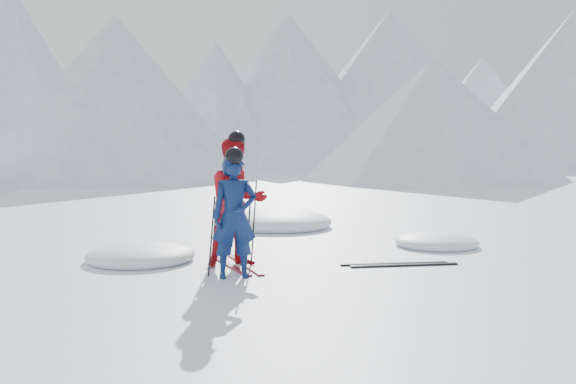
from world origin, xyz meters
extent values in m
plane|color=white|center=(0.00, 0.00, 0.00)|extent=(160.00, 160.00, 0.00)
cone|color=#B2BCD1|center=(-11.51, 40.48, 7.17)|extent=(23.96, 23.96, 14.35)
cone|color=#B2BCD1|center=(-5.08, 51.27, 5.96)|extent=(17.69, 17.69, 11.93)
cone|color=#B2BCD1|center=(4.51, 43.52, 5.42)|extent=(19.63, 19.63, 10.85)
cone|color=#B2BCD1|center=(11.74, 46.25, 7.07)|extent=(23.31, 23.31, 14.15)
cone|color=#B2BCD1|center=(21.49, 44.84, 7.44)|extent=(28.94, 28.94, 14.88)
cone|color=silver|center=(31.93, 45.34, 5.38)|extent=(24.45, 24.45, 10.76)
cone|color=#B2BCD1|center=(31.85, 32.40, 6.51)|extent=(28.50, 28.50, 13.01)
cone|color=#B2BCD1|center=(12.00, 20.00, 3.25)|extent=(14.00, 14.00, 6.50)
cone|color=#B2BCD1|center=(-4.00, 26.00, 4.50)|extent=(16.00, 16.00, 9.00)
imported|color=#0C1E4D|center=(-2.77, -0.61, 0.86)|extent=(0.66, 0.46, 1.72)
imported|color=#A90D14|center=(-2.57, 0.19, 0.98)|extent=(1.03, 0.84, 1.96)
cylinder|color=black|center=(-3.07, -0.46, 0.57)|extent=(0.12, 0.08, 1.14)
cylinder|color=black|center=(-2.52, -0.36, 0.57)|extent=(0.12, 0.07, 1.14)
cylinder|color=black|center=(-2.87, 0.44, 0.65)|extent=(0.13, 0.10, 1.31)
cylinder|color=black|center=(-2.27, 0.34, 0.65)|extent=(0.13, 0.09, 1.31)
cube|color=black|center=(-2.69, 0.19, 0.01)|extent=(0.33, 1.70, 0.03)
cube|color=black|center=(-2.45, 0.19, 0.01)|extent=(0.21, 1.70, 0.03)
cube|color=black|center=(-0.21, -0.40, 0.01)|extent=(1.69, 0.37, 0.03)
cube|color=black|center=(-0.11, -0.55, 0.01)|extent=(1.70, 0.32, 0.03)
ellipsoid|color=white|center=(-3.98, 1.03, 0.00)|extent=(1.74, 1.74, 0.38)
ellipsoid|color=white|center=(1.33, 0.98, 0.00)|extent=(1.52, 1.52, 0.34)
ellipsoid|color=white|center=(-0.77, 4.35, 0.00)|extent=(2.46, 2.46, 0.54)
camera|label=1|loc=(-4.42, -8.92, 1.84)|focal=38.00mm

